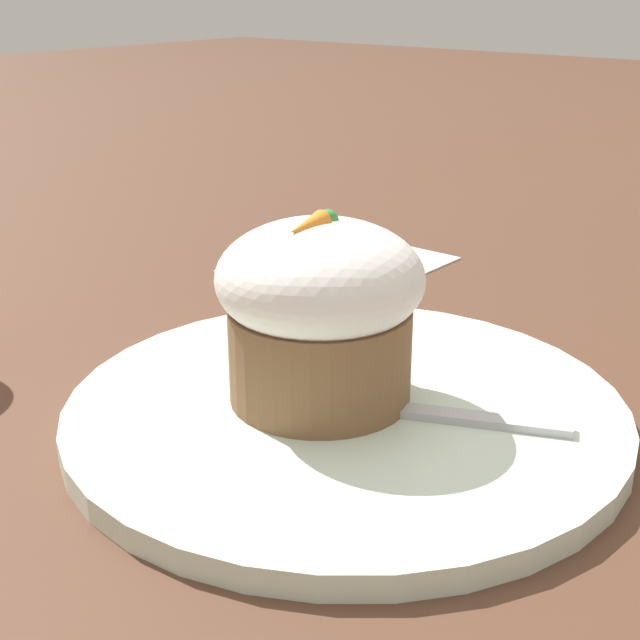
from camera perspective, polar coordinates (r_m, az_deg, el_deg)
ground_plane at (r=0.43m, az=1.62°, el=-6.57°), size 4.00×4.00×0.00m
dessert_plate at (r=0.43m, az=1.63°, el=-5.87°), size 0.27×0.27×0.01m
carrot_cake at (r=0.41m, az=-0.00°, el=0.72°), size 0.10×0.10×0.09m
spoon at (r=0.42m, az=3.01°, el=-5.40°), size 0.07×0.13×0.01m
paper_napkin at (r=0.66m, az=1.28°, el=3.61°), size 0.14×0.12×0.00m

